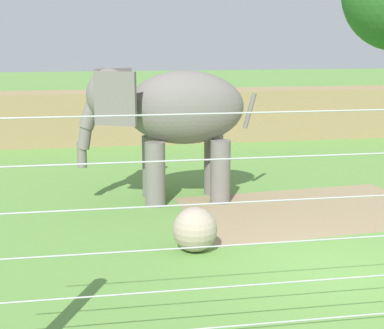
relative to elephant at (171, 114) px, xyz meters
name	(u,v)px	position (x,y,z in m)	size (l,w,h in m)	color
ground_plane	(339,272)	(2.31, -5.13, -2.22)	(120.00, 120.00, 0.00)	#609342
dirt_patch	(307,210)	(3.10, -1.46, -2.22)	(5.78, 3.73, 0.01)	#937F5B
embankment_wall	(200,115)	(2.31, 8.54, -1.22)	(36.00, 1.80, 2.00)	#997F56
elephant	(171,114)	(0.00, 0.00, 0.00)	(4.53, 1.91, 3.35)	slate
enrichment_ball	(195,229)	(-0.05, -3.65, -1.78)	(0.88, 0.88, 0.88)	tan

